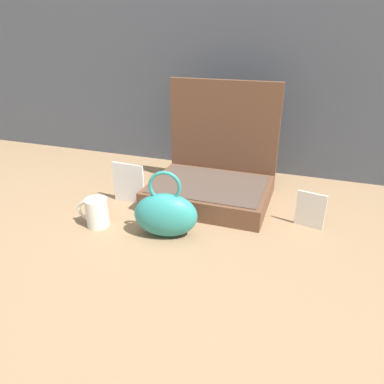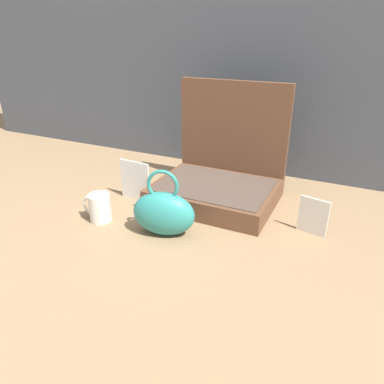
{
  "view_description": "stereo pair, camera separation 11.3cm",
  "coord_description": "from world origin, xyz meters",
  "px_view_note": "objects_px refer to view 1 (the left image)",
  "views": [
    {
      "loc": [
        0.35,
        -0.99,
        0.59
      ],
      "look_at": [
        0.0,
        -0.02,
        0.12
      ],
      "focal_mm": 33.1,
      "sensor_mm": 36.0,
      "label": 1
    },
    {
      "loc": [
        0.45,
        -0.95,
        0.59
      ],
      "look_at": [
        0.0,
        -0.02,
        0.12
      ],
      "focal_mm": 33.1,
      "sensor_mm": 36.0,
      "label": 2
    }
  ],
  "objects_px": {
    "open_suitcase": "(213,175)",
    "coffee_mug": "(96,212)",
    "teal_pouch_handbag": "(166,214)",
    "info_card_left": "(310,210)",
    "poster_card_right": "(129,183)"
  },
  "relations": [
    {
      "from": "coffee_mug",
      "to": "poster_card_right",
      "type": "relative_size",
      "value": 0.73
    },
    {
      "from": "coffee_mug",
      "to": "poster_card_right",
      "type": "xyz_separation_m",
      "value": [
        0.02,
        0.19,
        0.03
      ]
    },
    {
      "from": "coffee_mug",
      "to": "info_card_left",
      "type": "relative_size",
      "value": 0.91
    },
    {
      "from": "open_suitcase",
      "to": "teal_pouch_handbag",
      "type": "relative_size",
      "value": 2.0
    },
    {
      "from": "open_suitcase",
      "to": "coffee_mug",
      "type": "relative_size",
      "value": 3.89
    },
    {
      "from": "teal_pouch_handbag",
      "to": "poster_card_right",
      "type": "bearing_deg",
      "value": 142.34
    },
    {
      "from": "teal_pouch_handbag",
      "to": "info_card_left",
      "type": "xyz_separation_m",
      "value": [
        0.42,
        0.2,
        -0.01
      ]
    },
    {
      "from": "coffee_mug",
      "to": "poster_card_right",
      "type": "distance_m",
      "value": 0.19
    },
    {
      "from": "open_suitcase",
      "to": "teal_pouch_handbag",
      "type": "distance_m",
      "value": 0.33
    },
    {
      "from": "info_card_left",
      "to": "coffee_mug",
      "type": "bearing_deg",
      "value": -149.64
    },
    {
      "from": "teal_pouch_handbag",
      "to": "coffee_mug",
      "type": "bearing_deg",
      "value": -175.77
    },
    {
      "from": "teal_pouch_handbag",
      "to": "info_card_left",
      "type": "distance_m",
      "value": 0.47
    },
    {
      "from": "open_suitcase",
      "to": "coffee_mug",
      "type": "bearing_deg",
      "value": -130.98
    },
    {
      "from": "info_card_left",
      "to": "open_suitcase",
      "type": "bearing_deg",
      "value": 173.28
    },
    {
      "from": "open_suitcase",
      "to": "poster_card_right",
      "type": "xyz_separation_m",
      "value": [
        -0.28,
        -0.15,
        -0.01
      ]
    }
  ]
}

